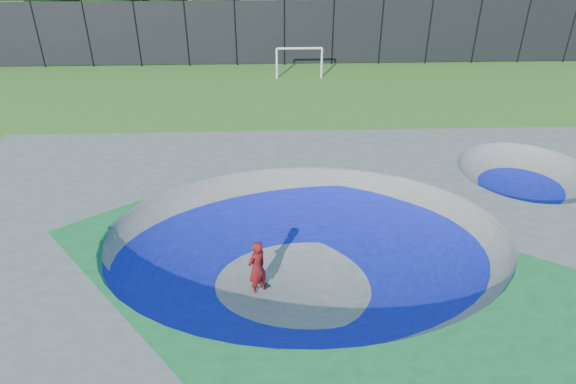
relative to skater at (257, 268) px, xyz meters
name	(u,v)px	position (x,y,z in m)	size (l,w,h in m)	color
ground	(306,279)	(1.35, 0.50, -0.83)	(120.00, 120.00, 0.00)	#35651C
skate_deck	(307,258)	(1.35, 0.50, -0.08)	(22.00, 14.00, 1.50)	gray
skater	(257,268)	(0.00, 0.00, 0.00)	(0.60, 0.40, 1.65)	red
skateboard	(258,291)	(0.00, 0.00, -0.80)	(0.78, 0.22, 0.05)	black
soccer_goal	(299,57)	(2.13, 18.72, 0.42)	(2.73, 0.12, 1.80)	silver
fence	(284,31)	(1.35, 21.50, 1.27)	(48.09, 0.09, 4.04)	black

